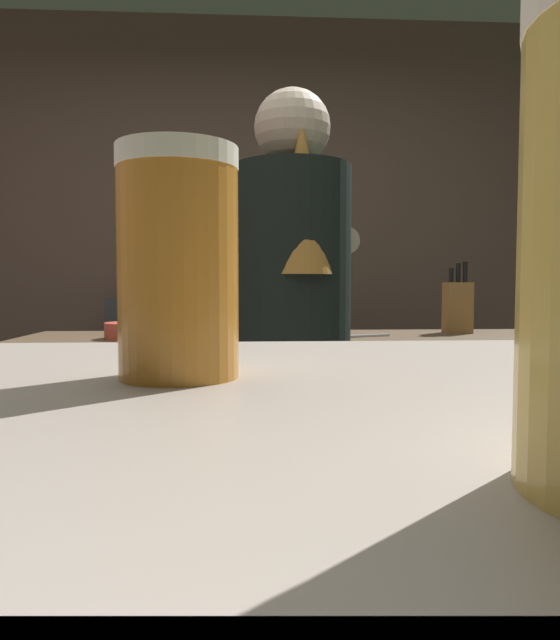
% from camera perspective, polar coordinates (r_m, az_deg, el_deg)
% --- Properties ---
extents(wall_back, '(5.20, 0.10, 2.70)m').
position_cam_1_polar(wall_back, '(3.58, -5.43, 7.06)').
color(wall_back, brown).
rests_on(wall_back, ground).
extents(prep_counter, '(2.10, 0.60, 0.93)m').
position_cam_1_polar(prep_counter, '(2.26, 2.59, -13.45)').
color(prep_counter, brown).
rests_on(prep_counter, ground).
extents(back_shelf, '(0.99, 0.36, 1.05)m').
position_cam_1_polar(back_shelf, '(3.35, -7.54, -6.87)').
color(back_shelf, '#3A3E3F').
rests_on(back_shelf, ground).
extents(bartender, '(0.47, 0.54, 1.68)m').
position_cam_1_polar(bartender, '(1.71, 1.23, -1.57)').
color(bartender, '#243636').
rests_on(bartender, ground).
extents(knife_block, '(0.10, 0.08, 0.28)m').
position_cam_1_polar(knife_block, '(2.41, 16.94, 1.28)').
color(knife_block, olive).
rests_on(knife_block, prep_counter).
extents(mixing_bowl, '(0.21, 0.21, 0.06)m').
position_cam_1_polar(mixing_bowl, '(2.13, -14.00, -1.00)').
color(mixing_bowl, '#C64C37').
rests_on(mixing_bowl, prep_counter).
extents(chefs_knife, '(0.24, 0.11, 0.01)m').
position_cam_1_polar(chefs_knife, '(2.15, 7.78, -1.55)').
color(chefs_knife, silver).
rests_on(chefs_knife, prep_counter).
extents(pint_glass_near, '(0.07, 0.07, 0.14)m').
position_cam_1_polar(pint_glass_near, '(0.36, -9.89, 5.43)').
color(pint_glass_near, '#C77C2B').
rests_on(pint_glass_near, bar_counter).
extents(bottle_vinegar, '(0.06, 0.06, 0.25)m').
position_cam_1_polar(bottle_vinegar, '(3.43, -14.50, 3.75)').
color(bottle_vinegar, red).
rests_on(bottle_vinegar, back_shelf).
extents(bottle_soy, '(0.07, 0.07, 0.26)m').
position_cam_1_polar(bottle_soy, '(3.29, -1.71, 3.91)').
color(bottle_soy, black).
rests_on(bottle_soy, back_shelf).
extents(bottle_olive_oil, '(0.05, 0.05, 0.18)m').
position_cam_1_polar(bottle_olive_oil, '(3.39, -4.58, 3.39)').
color(bottle_olive_oil, red).
rests_on(bottle_olive_oil, back_shelf).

